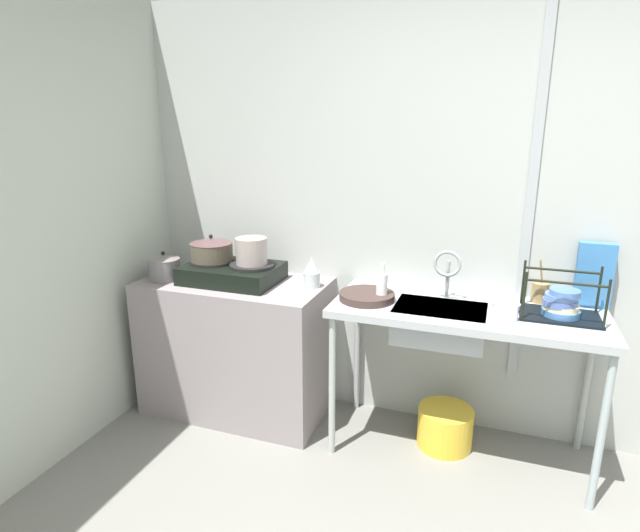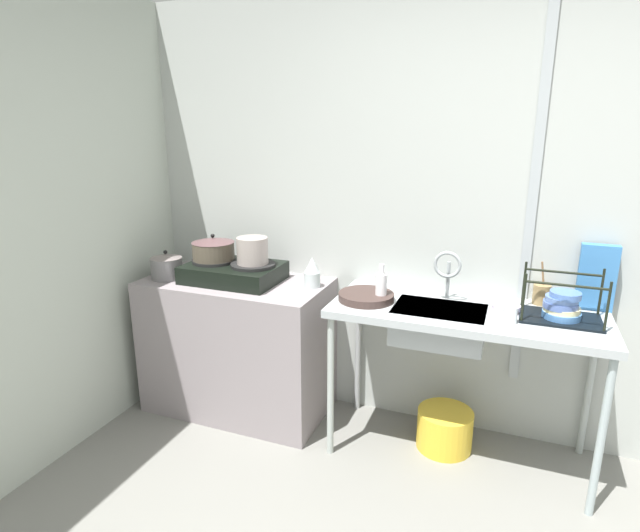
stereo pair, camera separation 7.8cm
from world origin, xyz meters
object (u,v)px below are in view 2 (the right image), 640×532
dish_rack (562,308)px  cereal_box (597,277)px  stove (234,271)px  pot_beside_stove (167,266)px  percolator (312,272)px  small_bowl_on_drainboard (506,308)px  faucet (448,267)px  bucket_on_floor (445,429)px  pot_on_left_burner (213,248)px  pot_on_right_burner (252,250)px  frying_pan (366,297)px  cup_by_rack (510,315)px  sink_basin (438,325)px  bottle_by_sink (381,287)px  utensil_jar (542,294)px

dish_rack → cereal_box: bearing=54.4°
stove → pot_beside_stove: (-0.40, -0.10, 0.02)m
percolator → small_bowl_on_drainboard: 1.05m
faucet → bucket_on_floor: bearing=-51.6°
faucet → small_bowl_on_drainboard: faucet is taller
pot_beside_stove → bucket_on_floor: (1.68, 0.13, -0.80)m
bucket_on_floor → stove: bearing=-178.7°
pot_on_left_burner → small_bowl_on_drainboard: 1.67m
stove → pot_on_right_burner: bearing=0.0°
bucket_on_floor → frying_pan: bearing=-169.7°
cereal_box → cup_by_rack: bearing=-136.2°
percolator → dish_rack: dish_rack is taller
stove → frying_pan: stove is taller
pot_beside_stove → sink_basin: 1.63m
stove → cereal_box: 1.95m
stove → faucet: (1.23, 0.09, 0.12)m
bottle_by_sink → utensil_jar: utensil_jar is taller
pot_on_left_burner → dish_rack: (1.91, 0.01, -0.13)m
pot_on_left_burner → bottle_by_sink: bearing=-2.7°
percolator → cereal_box: size_ratio=0.53×
faucet → cup_by_rack: (0.33, -0.21, -0.14)m
frying_pan → bottle_by_sink: (0.08, 0.00, 0.06)m
frying_pan → cereal_box: cereal_box is taller
faucet → bucket_on_floor: 0.91m
cereal_box → bucket_on_floor: cereal_box is taller
sink_basin → dish_rack: bearing=5.4°
percolator → cup_by_rack: bearing=-9.1°
cup_by_rack → small_bowl_on_drainboard: bearing=97.7°
percolator → utensil_jar: size_ratio=0.78×
bottle_by_sink → sink_basin: bearing=2.0°
sink_basin → faucet: faucet is taller
frying_pan → faucet: bearing=20.5°
small_bowl_on_drainboard → bucket_on_floor: size_ratio=0.45×
bottle_by_sink → faucet: bearing=24.6°
percolator → utensil_jar: (1.21, 0.16, -0.03)m
pot_beside_stove → dish_rack: dish_rack is taller
sink_basin → dish_rack: (0.56, 0.05, 0.15)m
bottle_by_sink → cereal_box: size_ratio=0.62×
pot_on_left_burner → utensil_jar: (1.83, 0.22, -0.13)m
cereal_box → stove: bearing=-171.7°
percolator → cereal_box: (1.46, 0.18, 0.08)m
percolator → cereal_box: 1.47m
cup_by_rack → bottle_by_sink: (-0.64, 0.06, 0.04)m
pot_on_right_burner → pot_on_left_burner: bearing=-180.0°
pot_beside_stove → bucket_on_floor: pot_beside_stove is taller
pot_beside_stove → dish_rack: bearing=3.1°
percolator → frying_pan: percolator is taller
faucet → dish_rack: size_ratio=0.74×
cup_by_rack → pot_on_right_burner: bearing=175.4°
pot_on_right_burner → percolator: (0.35, 0.06, -0.11)m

